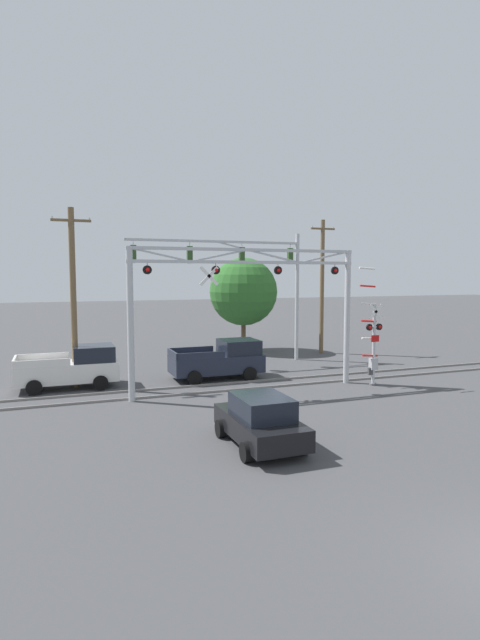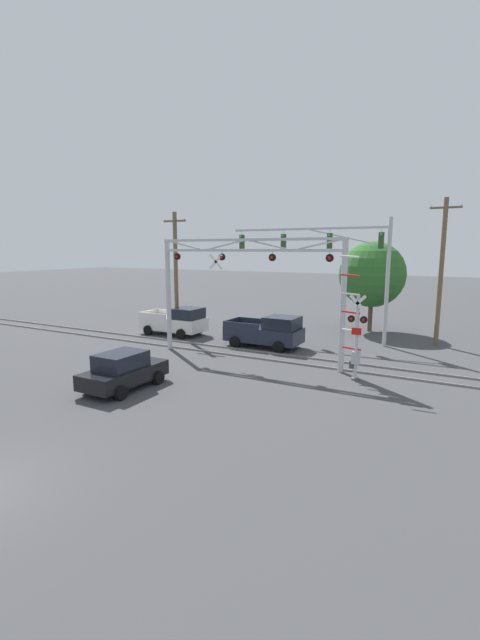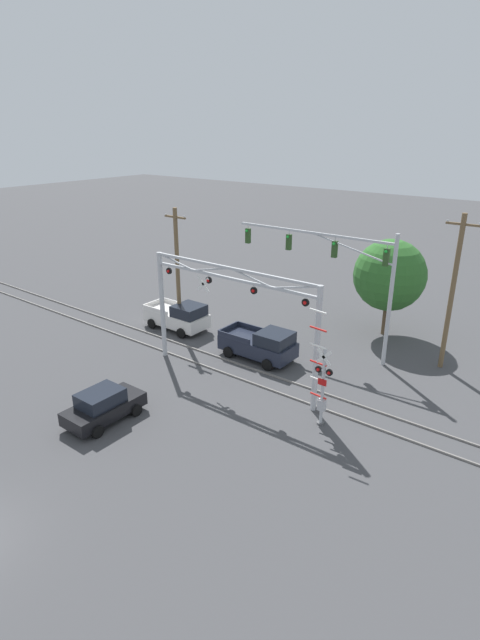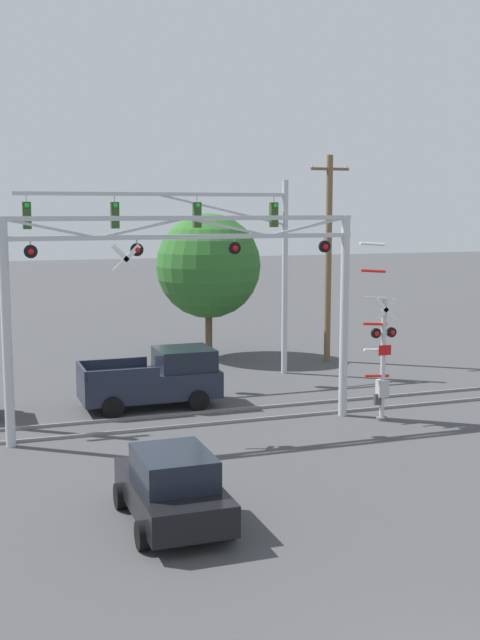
# 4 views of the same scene
# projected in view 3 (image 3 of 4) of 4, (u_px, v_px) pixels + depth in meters

# --- Properties ---
(rail_track_near) EXTENTS (80.00, 0.08, 0.10)m
(rail_track_near) POSITION_uv_depth(u_px,v_px,m) (234.00, 377.00, 28.44)
(rail_track_near) COLOR gray
(rail_track_near) RESTS_ON ground_plane
(rail_track_far) EXTENTS (80.00, 0.08, 0.10)m
(rail_track_far) POSITION_uv_depth(u_px,v_px,m) (249.00, 368.00, 29.50)
(rail_track_far) COLOR gray
(rail_track_far) RESTS_ON ground_plane
(crossing_gantry) EXTENTS (10.85, 0.30, 6.57)m
(crossing_gantry) POSITION_uv_depth(u_px,v_px,m) (231.00, 308.00, 26.69)
(crossing_gantry) COLOR #B7BABF
(crossing_gantry) RESTS_ON ground_plane
(crossing_signal_mast) EXTENTS (1.35, 0.35, 5.75)m
(crossing_signal_mast) POSITION_uv_depth(u_px,v_px,m) (322.00, 386.00, 23.32)
(crossing_signal_mast) COLOR #B7BABF
(crossing_signal_mast) RESTS_ON ground_plane
(traffic_signal_span) EXTENTS (10.77, 0.39, 7.92)m
(traffic_signal_span) POSITION_uv_depth(u_px,v_px,m) (346.00, 267.00, 29.60)
(traffic_signal_span) COLOR #B7BABF
(traffic_signal_span) RESTS_ON ground_plane
(pickup_truck_lead) EXTENTS (4.70, 2.32, 1.99)m
(pickup_truck_lead) POSITION_uv_depth(u_px,v_px,m) (261.00, 344.00, 30.40)
(pickup_truck_lead) COLOR #1E2333
(pickup_truck_lead) RESTS_ON ground_plane
(pickup_truck_following) EXTENTS (4.64, 2.32, 1.99)m
(pickup_truck_following) POSITION_uv_depth(u_px,v_px,m) (179.00, 316.00, 34.85)
(pickup_truck_following) COLOR silver
(pickup_truck_following) RESTS_ON ground_plane
(sedan_waiting) EXTENTS (2.06, 3.91, 1.63)m
(sedan_waiting) POSITION_uv_depth(u_px,v_px,m) (103.00, 406.00, 24.05)
(sedan_waiting) COLOR black
(sedan_waiting) RESTS_ON ground_plane
(utility_pole_left) EXTENTS (1.80, 0.28, 8.49)m
(utility_pole_left) POSITION_uv_depth(u_px,v_px,m) (178.00, 269.00, 33.50)
(utility_pole_left) COLOR brown
(utility_pole_left) RESTS_ON ground_plane
(utility_pole_right) EXTENTS (1.80, 0.28, 9.08)m
(utility_pole_right) POSITION_uv_depth(u_px,v_px,m) (452.00, 292.00, 28.04)
(utility_pole_right) COLOR brown
(utility_pole_right) RESTS_ON ground_plane
(background_tree_beyond_span) EXTENTS (4.76, 4.76, 6.58)m
(background_tree_beyond_span) POSITION_uv_depth(u_px,v_px,m) (390.00, 275.00, 32.90)
(background_tree_beyond_span) COLOR brown
(background_tree_beyond_span) RESTS_ON ground_plane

